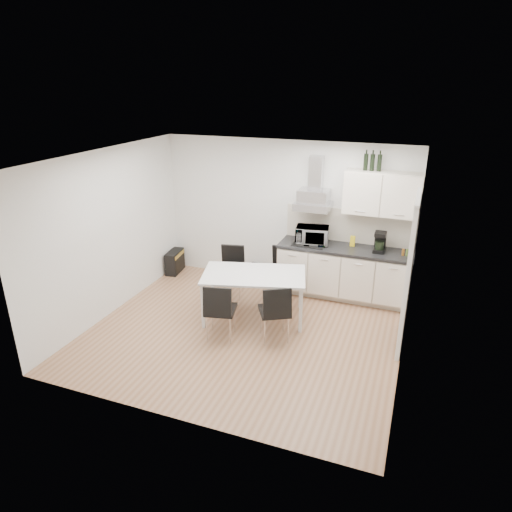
% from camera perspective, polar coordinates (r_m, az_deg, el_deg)
% --- Properties ---
extents(ground, '(4.50, 4.50, 0.00)m').
position_cam_1_polar(ground, '(6.95, -1.51, -9.48)').
color(ground, '#A97D5D').
rests_on(ground, ground).
extents(wall_back, '(4.50, 0.10, 2.60)m').
position_cam_1_polar(wall_back, '(8.17, 3.67, 5.27)').
color(wall_back, silver).
rests_on(wall_back, ground).
extents(wall_front, '(4.50, 0.10, 2.60)m').
position_cam_1_polar(wall_front, '(4.75, -10.79, -7.48)').
color(wall_front, silver).
rests_on(wall_front, ground).
extents(wall_left, '(0.10, 4.00, 2.60)m').
position_cam_1_polar(wall_left, '(7.48, -17.84, 2.71)').
color(wall_left, silver).
rests_on(wall_left, ground).
extents(wall_right, '(0.10, 4.00, 2.60)m').
position_cam_1_polar(wall_right, '(5.96, 18.86, -2.14)').
color(wall_right, silver).
rests_on(wall_right, ground).
extents(ceiling, '(4.50, 4.50, 0.00)m').
position_cam_1_polar(ceiling, '(6.04, -1.76, 12.20)').
color(ceiling, white).
rests_on(ceiling, wall_back).
extents(doorway, '(0.08, 1.04, 2.10)m').
position_cam_1_polar(doorway, '(6.57, 18.49, -2.29)').
color(doorway, white).
rests_on(doorway, ground).
extents(kitchenette, '(2.22, 0.64, 2.52)m').
position_cam_1_polar(kitchenette, '(7.82, 11.33, 0.51)').
color(kitchenette, beige).
rests_on(kitchenette, ground).
extents(dining_table, '(1.75, 1.28, 0.75)m').
position_cam_1_polar(dining_table, '(7.05, -0.27, -2.76)').
color(dining_table, white).
rests_on(dining_table, ground).
extents(chair_far_left, '(0.54, 0.58, 0.88)m').
position_cam_1_polar(chair_far_left, '(7.86, -3.12, -2.07)').
color(chair_far_left, black).
rests_on(chair_far_left, ground).
extents(chair_far_right, '(0.45, 0.51, 0.88)m').
position_cam_1_polar(chair_far_right, '(7.81, 3.05, -2.22)').
color(chair_far_right, black).
rests_on(chair_far_right, ground).
extents(chair_near_left, '(0.54, 0.58, 0.88)m').
position_cam_1_polar(chair_near_left, '(6.63, -4.44, -6.78)').
color(chair_near_left, black).
rests_on(chair_near_left, ground).
extents(chair_near_right, '(0.63, 0.65, 0.88)m').
position_cam_1_polar(chair_near_right, '(6.58, 2.32, -6.97)').
color(chair_near_right, black).
rests_on(chair_near_right, ground).
extents(guitar_amp, '(0.29, 0.54, 0.43)m').
position_cam_1_polar(guitar_amp, '(9.04, -10.13, -0.69)').
color(guitar_amp, black).
rests_on(guitar_amp, ground).
extents(floor_speaker, '(0.19, 0.17, 0.30)m').
position_cam_1_polar(floor_speaker, '(8.63, -0.15, -1.90)').
color(floor_speaker, black).
rests_on(floor_speaker, ground).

